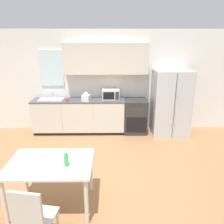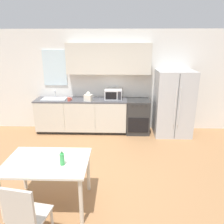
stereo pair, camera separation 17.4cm
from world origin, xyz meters
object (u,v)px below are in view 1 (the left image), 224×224
coffee_mug (67,100)px  dining_table (51,169)px  microwave (111,94)px  refrigerator (170,103)px  oven_range (135,116)px  drink_bottle (66,160)px  dining_chair_near (32,218)px

coffee_mug → dining_table: 2.72m
microwave → refrigerator: bearing=-6.0°
oven_range → microwave: microwave is taller
oven_range → dining_table: 3.27m
oven_range → microwave: bearing=172.5°
dining_table → oven_range: bearing=61.6°
coffee_mug → drink_bottle: size_ratio=0.53×
coffee_mug → dining_table: (0.24, -2.69, -0.32)m
refrigerator → coffee_mug: 2.71m
dining_table → refrigerator: bearing=48.6°
coffee_mug → drink_bottle: bearing=-79.9°
oven_range → coffee_mug: coffee_mug is taller
coffee_mug → drink_bottle: coffee_mug is taller
dining_table → dining_chair_near: size_ratio=1.29×
refrigerator → coffee_mug: bearing=-177.9°
refrigerator → dining_table: 3.73m
dining_chair_near → drink_bottle: bearing=79.1°
refrigerator → microwave: bearing=174.0°
refrigerator → coffee_mug: (-2.70, -0.10, 0.12)m
microwave → drink_bottle: size_ratio=2.00×
dining_table → drink_bottle: (0.25, -0.09, 0.19)m
oven_range → dining_chair_near: bearing=-113.1°
oven_range → drink_bottle: (-1.30, -2.96, 0.39)m
refrigerator → dining_chair_near: size_ratio=1.83×
oven_range → dining_table: (-1.55, -2.87, 0.19)m
oven_range → drink_bottle: drink_bottle is taller
oven_range → coffee_mug: 1.87m
microwave → coffee_mug: bearing=-166.7°
refrigerator → dining_table: size_ratio=1.42×
microwave → drink_bottle: (-0.63, -3.05, -0.21)m
dining_chair_near → drink_bottle: 0.82m
microwave → dining_table: (-0.89, -2.96, -0.40)m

